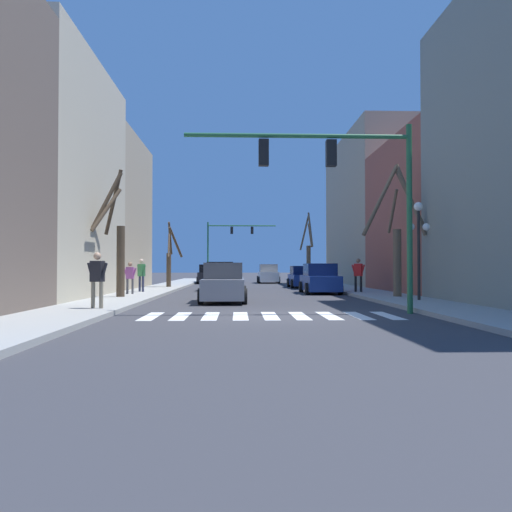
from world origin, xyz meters
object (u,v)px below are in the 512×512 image
Objects in this scene: car_parked_left_near at (209,275)px; car_driving_toward_lane at (224,284)px; pedestrian_near_right_corner at (358,272)px; street_tree_right_mid at (398,236)px; pedestrian_on_left_sidewalk at (130,275)px; traffic_signal_near at (343,175)px; street_tree_left_mid at (309,252)px; car_parked_left_far at (268,274)px; traffic_signal_far at (228,238)px; pedestrian_waiting_at_curb at (141,272)px; street_lamp_right_corner at (419,230)px; street_tree_right_near at (116,240)px; pedestrian_on_right_sidewalk at (97,275)px; car_parked_right_far at (302,277)px; car_parked_left_mid at (320,280)px; car_driving_away_lane at (220,277)px; street_tree_left_near at (170,257)px.

car_driving_toward_lane is (2.06, -24.38, -0.02)m from car_parked_left_near.
street_tree_right_mid is at bearing -44.92° from pedestrian_near_right_corner.
pedestrian_near_right_corner is (11.93, 1.80, 0.13)m from pedestrian_on_left_sidewalk.
street_tree_left_mid is (3.27, 30.89, -1.57)m from traffic_signal_near.
car_parked_left_far reaches higher than car_driving_toward_lane.
traffic_signal_far reaches higher than car_driving_toward_lane.
pedestrian_waiting_at_curb is at bearing -97.44° from traffic_signal_far.
street_lamp_right_corner is 26.58m from street_tree_left_mid.
street_tree_right_near is (-4.27, -35.73, -2.26)m from traffic_signal_far.
street_tree_right_near is (-0.91, 6.28, 1.47)m from pedestrian_on_right_sidewalk.
pedestrian_on_left_sidewalk is (-8.20, -21.47, 0.28)m from car_parked_left_far.
pedestrian_waiting_at_curb is at bearing 126.59° from traffic_signal_near.
traffic_signal_near is at bearing -38.54° from pedestrian_on_left_sidewalk.
pedestrian_near_right_corner reaches higher than car_parked_right_far.
street_lamp_right_corner reaches higher than pedestrian_waiting_at_curb.
car_parked_left_mid is at bearing -157.60° from car_parked_left_near.
car_parked_left_mid is 0.75× the size of street_tree_right_near.
traffic_signal_near is 14.83m from pedestrian_waiting_at_curb.
street_tree_right_mid is at bearing -168.97° from car_parked_right_far.
pedestrian_on_right_sidewalk is at bearing 166.22° from car_parked_left_far.
car_parked_left_far is at bearing 9.98° from car_parked_right_far.
car_driving_away_lane is at bearing -173.66° from car_parked_left_near.
street_tree_left_mid reaches higher than street_tree_right_mid.
traffic_signal_far reaches higher than pedestrian_waiting_at_curb.
car_parked_right_far is at bearing -100.50° from street_tree_left_mid.
street_tree_right_near is (-0.22, -4.70, 1.50)m from pedestrian_waiting_at_curb.
pedestrian_on_left_sidewalk is 0.27× the size of street_tree_right_near.
street_lamp_right_corner reaches higher than car_parked_left_near.
car_driving_away_lane is at bearing 125.74° from car_parked_right_far.
car_driving_toward_lane is 3.02× the size of pedestrian_on_left_sidewalk.
pedestrian_on_right_sidewalk is at bearing 154.79° from car_parked_right_far.
street_tree_left_near is (-0.09, 18.03, 0.99)m from pedestrian_on_right_sidewalk.
pedestrian_on_left_sidewalk is at bearing 133.17° from traffic_signal_near.
pedestrian_waiting_at_curb is at bearing -147.17° from pedestrian_near_right_corner.
car_parked_left_far is (-4.58, 26.47, -2.18)m from street_lamp_right_corner.
pedestrian_on_right_sidewalk is 0.30× the size of street_tree_right_mid.
traffic_signal_near is 20.45m from street_tree_left_near.
pedestrian_near_right_corner reaches higher than car_driving_away_lane.
street_tree_right_mid reaches higher than car_parked_left_far.
car_parked_left_far is 20.81m from pedestrian_waiting_at_curb.
street_tree_right_near is (-2.82, -23.13, 1.90)m from car_parked_left_near.
car_driving_toward_lane is 5.39m from street_tree_right_near.
car_parked_left_far is (4.03, -11.85, -4.14)m from traffic_signal_far.
pedestrian_on_right_sidewalk is at bearing 176.28° from car_parked_left_near.
pedestrian_near_right_corner is at bearing -76.17° from traffic_signal_far.
pedestrian_on_right_sidewalk is (-11.97, -3.68, -1.77)m from street_lamp_right_corner.
car_parked_right_far is 0.96× the size of street_tree_left_near.
car_parked_right_far is 0.70× the size of street_tree_right_mid.
car_parked_left_mid is at bearing -174.36° from car_parked_left_far.
street_tree_right_mid is 1.37× the size of street_tree_left_near.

